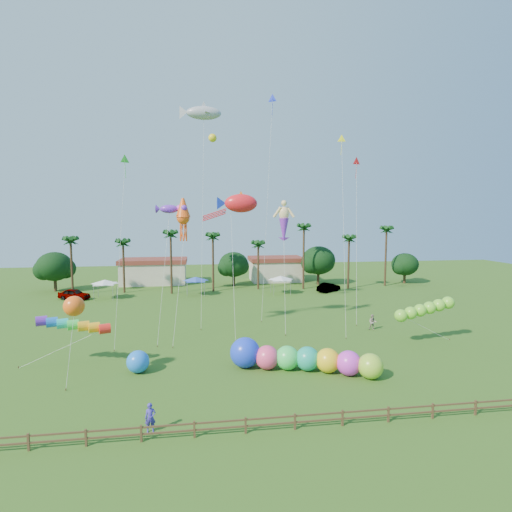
{
  "coord_description": "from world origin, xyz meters",
  "views": [
    {
      "loc": [
        -5.7,
        -28.36,
        12.79
      ],
      "look_at": [
        0.0,
        10.0,
        9.0
      ],
      "focal_mm": 28.0,
      "sensor_mm": 36.0,
      "label": 1
    }
  ],
  "objects": [
    {
      "name": "fish_kite",
      "position": [
        -0.74,
        16.45,
        14.33
      ],
      "size": [
        5.72,
        6.26,
        15.48
      ],
      "color": "red",
      "rests_on": "ground"
    },
    {
      "name": "spectator_b",
      "position": [
        13.93,
        13.56,
        0.88
      ],
      "size": [
        1.06,
        0.96,
        1.77
      ],
      "primitive_type": "imported",
      "rotation": [
        0.0,
        0.0,
        -0.43
      ],
      "color": "gray",
      "rests_on": "ground"
    },
    {
      "name": "delta_kite_green",
      "position": [
        -12.81,
        14.12,
        18.16
      ],
      "size": [
        1.44,
        4.38,
        19.12
      ],
      "color": "green",
      "rests_on": "ground"
    },
    {
      "name": "lobster_kite",
      "position": [
        -8.55,
        14.93,
        13.63
      ],
      "size": [
        3.6,
        5.22,
        14.28
      ],
      "color": "#7229D1",
      "rests_on": "ground"
    },
    {
      "name": "car_a",
      "position": [
        -24.72,
        36.34,
        0.83
      ],
      "size": [
        5.26,
        3.53,
        1.66
      ],
      "primitive_type": "imported",
      "rotation": [
        0.0,
        0.0,
        1.22
      ],
      "color": "#4C4C54",
      "rests_on": "ground"
    },
    {
      "name": "ground",
      "position": [
        0.0,
        0.0,
        0.0
      ],
      "size": [
        160.0,
        160.0,
        0.0
      ],
      "primitive_type": "plane",
      "color": "#285116",
      "rests_on": "ground"
    },
    {
      "name": "spectator_a",
      "position": [
        -8.6,
        -4.98,
        0.88
      ],
      "size": [
        0.69,
        0.49,
        1.76
      ],
      "primitive_type": "imported",
      "rotation": [
        0.0,
        0.0,
        0.12
      ],
      "color": "#3A2FA6",
      "rests_on": "ground"
    },
    {
      "name": "fence",
      "position": [
        0.0,
        -6.0,
        0.61
      ],
      "size": [
        36.12,
        0.12,
        1.0
      ],
      "color": "brown",
      "rests_on": "ground"
    },
    {
      "name": "car_b",
      "position": [
        16.6,
        36.7,
        0.77
      ],
      "size": [
        4.78,
        4.01,
        1.54
      ],
      "primitive_type": "imported",
      "rotation": [
        0.0,
        0.0,
        2.17
      ],
      "color": "#4C4C54",
      "rests_on": "ground"
    },
    {
      "name": "buildings_row",
      "position": [
        -3.09,
        50.0,
        2.0
      ],
      "size": [
        35.0,
        7.0,
        4.0
      ],
      "color": "beige",
      "rests_on": "ground"
    },
    {
      "name": "merman_kite",
      "position": [
        4.27,
        16.83,
        12.05
      ],
      "size": [
        2.27,
        5.06,
        14.31
      ],
      "color": "#F9D28D",
      "rests_on": "ground"
    },
    {
      "name": "squid_kite",
      "position": [
        -7.1,
        14.74,
        12.69
      ],
      "size": [
        2.03,
        5.23,
        14.88
      ],
      "color": "#FF5414",
      "rests_on": "ground"
    },
    {
      "name": "tree_line",
      "position": [
        3.57,
        44.0,
        4.28
      ],
      "size": [
        69.46,
        8.91,
        11.0
      ],
      "color": "#3A2819",
      "rests_on": "ground"
    },
    {
      "name": "delta_kite_blue",
      "position": [
        3.91,
        22.5,
        27.04
      ],
      "size": [
        2.63,
        4.32,
        28.23
      ],
      "color": "#182CDA",
      "rests_on": "ground"
    },
    {
      "name": "green_worm",
      "position": [
        14.4,
        8.18,
        2.97
      ],
      "size": [
        9.37,
        2.8,
        3.73
      ],
      "color": "#75D62F",
      "rests_on": "ground"
    },
    {
      "name": "blue_ball",
      "position": [
        -10.65,
        4.56,
        0.92
      ],
      "size": [
        1.85,
        1.85,
        1.85
      ],
      "primitive_type": "sphere",
      "color": "#1B72F7",
      "rests_on": "ground"
    },
    {
      "name": "delta_kite_yellow",
      "position": [
        10.36,
        14.95,
        20.75
      ],
      "size": [
        1.25,
        4.59,
        21.92
      ],
      "color": "#FFFC1A",
      "rests_on": "ground"
    },
    {
      "name": "rainbow_tube",
      "position": [
        -15.12,
        6.18,
        3.36
      ],
      "size": [
        8.96,
        1.95,
        3.8
      ],
      "color": "red",
      "rests_on": "ground"
    },
    {
      "name": "caterpillar_inflatable",
      "position": [
        2.51,
        2.94,
        1.08
      ],
      "size": [
        12.23,
        6.51,
        2.58
      ],
      "rotation": [
        0.0,
        0.0,
        -0.37
      ],
      "color": "#FF437D",
      "rests_on": "ground"
    },
    {
      "name": "tent_row",
      "position": [
        -6.0,
        36.33,
        2.75
      ],
      "size": [
        31.0,
        4.0,
        0.6
      ],
      "color": "white",
      "rests_on": "ground"
    },
    {
      "name": "orange_ball_kite",
      "position": [
        -15.02,
        3.14,
        6.04
      ],
      "size": [
        1.95,
        2.37,
        6.83
      ],
      "color": "#FF5D14",
      "rests_on": "ground"
    },
    {
      "name": "shark_kite",
      "position": [
        -4.65,
        21.98,
        25.39
      ],
      "size": [
        6.0,
        7.7,
        26.41
      ],
      "color": "#9C9FAB",
      "rests_on": "ground"
    },
    {
      "name": "delta_kite_red",
      "position": [
        13.86,
        19.11,
        19.23
      ],
      "size": [
        1.75,
        4.15,
        20.18
      ],
      "color": "red",
      "rests_on": "ground"
    }
  ]
}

